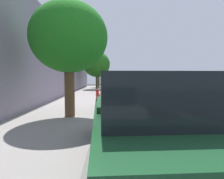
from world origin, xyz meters
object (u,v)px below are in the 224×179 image
Objects in this scene: parked_pickup_green_farthest at (142,125)px; street_tree_far_end at (69,38)px; parked_suv_red_mid at (117,85)px; parked_sedan_dark_blue_far at (122,97)px; parked_suv_white_nearest at (112,82)px; street_tree_mid_block at (97,64)px; bicycle_at_curb at (109,96)px; cyclist_with_backpack at (106,87)px; street_tree_near_cyclist at (99,63)px; parked_sedan_tan_second at (113,85)px; fire_hydrant at (97,95)px.

street_tree_far_end reaches higher than parked_pickup_green_farthest.
parked_sedan_dark_blue_far is (0.04, 8.67, -0.27)m from parked_suv_red_mid.
street_tree_mid_block is at bearing 61.31° from parked_suv_white_nearest.
parked_suv_red_mid is 1.08× the size of parked_sedan_dark_blue_far.
parked_sedan_dark_blue_far is 0.82× the size of parked_pickup_green_farthest.
parked_suv_red_mid is 0.96× the size of street_tree_far_end.
parked_suv_white_nearest is at bearing -89.66° from parked_pickup_green_farthest.
cyclist_with_backpack is at bearing -63.32° from bicycle_at_curb.
street_tree_mid_block reaches higher than street_tree_near_cyclist.
parked_suv_red_mid is (-0.27, 7.21, 0.27)m from parked_sedan_tan_second.
bicycle_at_curb is at bearing -154.53° from fire_hydrant.
parked_sedan_dark_blue_far is at bearing 97.99° from street_tree_mid_block.
street_tree_far_end is at bearing 76.89° from parked_suv_red_mid.
parked_pickup_green_farthest is 1.08× the size of street_tree_far_end.
parked_suv_red_mid reaches higher than bicycle_at_curb.
street_tree_mid_block is (2.53, -9.05, 2.64)m from parked_suv_red_mid.
parked_sedan_dark_blue_far reaches higher than bicycle_at_curb.
street_tree_mid_block reaches higher than parked_pickup_green_farthest.
parked_sedan_dark_blue_far is at bearing 99.60° from bicycle_at_curb.
parked_pickup_green_farthest is (0.11, 15.69, -0.13)m from parked_suv_red_mid.
parked_pickup_green_farthest is 3.24× the size of bicycle_at_curb.
street_tree_mid_block is at bearing -84.42° from parked_pickup_green_farthest.
fire_hydrant is at bearing 52.59° from cyclist_with_backpack.
fire_hydrant is (0.89, 0.43, 0.16)m from bicycle_at_curb.
cyclist_with_backpack is at bearing 96.77° from street_tree_mid_block.
cyclist_with_backpack is at bearing -85.76° from parked_pickup_green_farthest.
parked_suv_white_nearest is 2.88× the size of bicycle_at_curb.
parked_sedan_dark_blue_far is 18.13m from street_tree_mid_block.
parked_sedan_tan_second is 2.61× the size of cyclist_with_backpack.
parked_suv_white_nearest is at bearing -92.32° from cyclist_with_backpack.
cyclist_with_backpack is 2.03× the size of fire_hydrant.
street_tree_far_end reaches higher than bicycle_at_curb.
bicycle_at_curb is (0.47, 17.63, -0.64)m from parked_suv_white_nearest.
cyclist_with_backpack is (0.69, 17.18, 0.01)m from parked_suv_white_nearest.
parked_suv_red_mid is 15.70m from parked_pickup_green_farthest.
parked_sedan_tan_second is 0.89× the size of street_tree_far_end.
parked_sedan_tan_second is (-0.02, 5.94, -0.27)m from parked_suv_white_nearest.
street_tree_near_cyclist reaches higher than bicycle_at_curb.
parked_sedan_dark_blue_far is (-0.22, 15.88, 0.00)m from parked_sedan_tan_second.
parked_sedan_dark_blue_far is 4.27m from bicycle_at_curb.
bicycle_at_curb is at bearing 87.62° from parked_sedan_tan_second.
parked_sedan_dark_blue_far is 2.67× the size of bicycle_at_curb.
street_tree_near_cyclist is at bearing -84.67° from bicycle_at_curb.
parked_sedan_dark_blue_far is 4.35m from street_tree_far_end.
fire_hydrant reaches higher than bicycle_at_curb.
parked_suv_red_mid is 4.58m from bicycle_at_curb.
street_tree_far_end reaches higher than cyclist_with_backpack.
cyclist_with_backpack reaches higher than bicycle_at_curb.
cyclist_with_backpack is at bearing 87.68° from parked_suv_white_nearest.
street_tree_near_cyclist reaches higher than parked_suv_red_mid.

